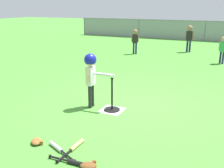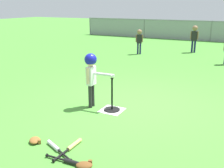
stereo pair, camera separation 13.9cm
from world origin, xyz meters
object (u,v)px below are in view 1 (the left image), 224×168
at_px(batter_child, 91,70).
at_px(fielder_near_left, 135,38).
at_px(batting_tee, 112,105).
at_px(glove_near_bats, 37,141).
at_px(fielder_deep_right, 223,46).
at_px(spare_bat_silver, 58,148).
at_px(spare_bat_wood, 74,147).
at_px(fielder_deep_center, 189,35).
at_px(spare_bat_black, 74,162).
at_px(glove_by_plate, 89,166).
at_px(baseball_on_tee, 112,76).

relative_size(batter_child, fielder_near_left, 1.08).
relative_size(batting_tee, glove_near_bats, 2.49).
bearing_deg(glove_near_bats, fielder_deep_right, 73.53).
bearing_deg(spare_bat_silver, spare_bat_wood, 35.15).
relative_size(fielder_deep_center, spare_bat_black, 1.96).
height_order(spare_bat_wood, spare_bat_black, same).
distance_m(spare_bat_black, glove_by_plate, 0.22).
relative_size(fielder_near_left, glove_by_plate, 3.94).
height_order(spare_bat_black, glove_by_plate, glove_by_plate).
bearing_deg(batter_child, batting_tee, 2.24).
bearing_deg(spare_bat_wood, spare_bat_black, -58.44).
bearing_deg(batter_child, spare_bat_black, -67.28).
relative_size(batting_tee, spare_bat_wood, 1.04).
xyz_separation_m(baseball_on_tee, spare_bat_black, (0.34, -1.91, -0.68)).
relative_size(fielder_deep_right, glove_near_bats, 3.56).
bearing_deg(spare_bat_wood, fielder_deep_center, 89.68).
relative_size(batting_tee, baseball_on_tee, 9.11).
xyz_separation_m(baseball_on_tee, fielder_deep_center, (0.18, 7.54, 0.04)).
relative_size(fielder_deep_center, glove_near_bats, 4.31).
distance_m(batter_child, spare_bat_wood, 1.83).
distance_m(batting_tee, spare_bat_silver, 1.71).
distance_m(fielder_deep_center, spare_bat_silver, 9.28).
distance_m(batting_tee, spare_bat_black, 1.94).
height_order(batter_child, fielder_near_left, batter_child).
bearing_deg(glove_near_bats, batter_child, 89.30).
bearing_deg(glove_by_plate, fielder_deep_center, 92.28).
height_order(batter_child, glove_near_bats, batter_child).
bearing_deg(fielder_deep_right, baseball_on_tee, -106.70).
bearing_deg(glove_by_plate, baseball_on_tee, 106.43).
distance_m(batter_child, spare_bat_black, 2.19).
height_order(batting_tee, spare_bat_wood, batting_tee).
bearing_deg(spare_bat_black, spare_bat_wood, 121.56).
bearing_deg(spare_bat_silver, glove_near_bats, 176.86).
xyz_separation_m(batting_tee, fielder_near_left, (-1.80, 6.08, 0.56)).
xyz_separation_m(fielder_deep_center, spare_bat_wood, (-0.05, -9.12, -0.72)).
relative_size(spare_bat_silver, glove_by_plate, 2.40).
distance_m(batter_child, fielder_deep_center, 7.58).
xyz_separation_m(fielder_deep_right, glove_near_bats, (-2.15, -7.28, -0.58)).
xyz_separation_m(baseball_on_tee, glove_by_plate, (0.56, -1.90, -0.68)).
bearing_deg(batter_child, glove_near_bats, -90.70).
height_order(baseball_on_tee, glove_by_plate, baseball_on_tee).
bearing_deg(spare_bat_silver, baseball_on_tee, 88.12).
xyz_separation_m(batter_child, fielder_near_left, (-1.34, 6.10, -0.13)).
xyz_separation_m(batting_tee, glove_near_bats, (-0.48, -1.69, -0.07)).
relative_size(batter_child, fielder_deep_right, 1.16).
distance_m(fielder_near_left, glove_by_plate, 8.34).
bearing_deg(glove_near_bats, fielder_near_left, 99.64).
xyz_separation_m(glove_by_plate, glove_near_bats, (-1.04, 0.21, 0.00)).
height_order(fielder_deep_center, glove_near_bats, fielder_deep_center).
bearing_deg(batting_tee, spare_bat_silver, -91.88).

